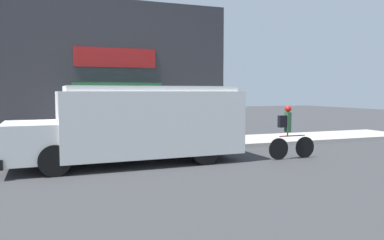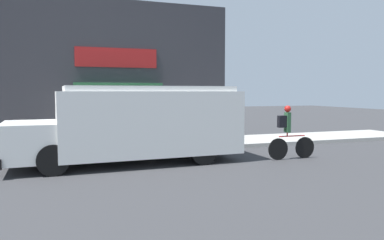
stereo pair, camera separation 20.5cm
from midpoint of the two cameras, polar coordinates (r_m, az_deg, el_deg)
The scene contains 6 objects.
ground_plane at distance 12.31m, azimuth -15.47°, elevation -5.46°, with size 70.00×70.00×0.00m, color #38383A.
sidewalk at distance 13.57m, azimuth -15.85°, elevation -4.24°, with size 28.00×2.60×0.15m.
storefront at distance 15.14m, azimuth -16.30°, elevation 7.13°, with size 12.23×0.90×5.70m.
school_bus at distance 10.88m, azimuth -7.92°, elevation -0.45°, with size 6.51×2.71×2.21m.
cyclist at distance 11.76m, azimuth 15.00°, elevation -2.01°, with size 1.62×0.20×1.64m.
trash_bin at distance 14.31m, azimuth -24.41°, elevation -1.80°, with size 0.49×0.49×0.96m.
Camera 2 is at (-0.68, -12.14, 2.06)m, focal length 35.00 mm.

